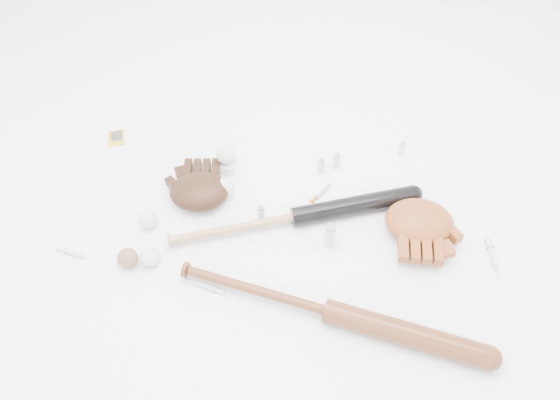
# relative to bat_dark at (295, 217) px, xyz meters

# --- Properties ---
(bat_dark) EXTENTS (0.91, 0.34, 0.07)m
(bat_dark) POSITION_rel_bat_dark_xyz_m (0.00, 0.00, 0.00)
(bat_dark) COLOR black
(bat_dark) RESTS_ON ground
(bat_wood) EXTENTS (1.00, 0.33, 0.07)m
(bat_wood) POSITION_rel_bat_dark_xyz_m (0.12, -0.36, 0.00)
(bat_wood) COLOR brown
(bat_wood) RESTS_ON ground
(glove_dark) EXTENTS (0.27, 0.27, 0.09)m
(glove_dark) POSITION_rel_bat_dark_xyz_m (-0.35, 0.09, 0.01)
(glove_dark) COLOR black
(glove_dark) RESTS_ON ground
(glove_tan) EXTENTS (0.30, 0.30, 0.10)m
(glove_tan) POSITION_rel_bat_dark_xyz_m (0.42, -0.01, 0.02)
(glove_tan) COLOR brown
(glove_tan) RESTS_ON ground
(trading_card) EXTENTS (0.09, 0.10, 0.00)m
(trading_card) POSITION_rel_bat_dark_xyz_m (-0.73, 0.38, -0.03)
(trading_card) COLOR gold
(trading_card) RESTS_ON ground
(pedestal) EXTENTS (0.08, 0.08, 0.04)m
(pedestal) POSITION_rel_bat_dark_xyz_m (-0.27, 0.24, -0.01)
(pedestal) COLOR white
(pedestal) RESTS_ON ground
(baseball_on_pedestal) EXTENTS (0.07, 0.07, 0.07)m
(baseball_on_pedestal) POSITION_rel_bat_dark_xyz_m (-0.27, 0.24, 0.04)
(baseball_on_pedestal) COLOR silver
(baseball_on_pedestal) RESTS_ON pedestal
(baseball_left) EXTENTS (0.06, 0.06, 0.06)m
(baseball_left) POSITION_rel_bat_dark_xyz_m (-0.47, -0.20, -0.00)
(baseball_left) COLOR silver
(baseball_left) RESTS_ON ground
(baseball_upper) EXTENTS (0.08, 0.08, 0.08)m
(baseball_upper) POSITION_rel_bat_dark_xyz_m (-0.26, 0.11, 0.00)
(baseball_upper) COLOR silver
(baseball_upper) RESTS_ON ground
(baseball_mid) EXTENTS (0.06, 0.06, 0.06)m
(baseball_mid) POSITION_rel_bat_dark_xyz_m (-0.51, -0.04, -0.00)
(baseball_mid) COLOR silver
(baseball_mid) RESTS_ON ground
(baseball_aged) EXTENTS (0.07, 0.07, 0.07)m
(baseball_aged) POSITION_rel_bat_dark_xyz_m (-0.54, -0.20, -0.00)
(baseball_aged) COLOR brown
(baseball_aged) RESTS_ON ground
(syringe_0) EXTENTS (0.15, 0.06, 0.02)m
(syringe_0) POSITION_rel_bat_dark_xyz_m (-0.73, -0.18, -0.03)
(syringe_0) COLOR #ADBCC6
(syringe_0) RESTS_ON ground
(syringe_1) EXTENTS (0.16, 0.07, 0.02)m
(syringe_1) POSITION_rel_bat_dark_xyz_m (-0.28, -0.28, -0.02)
(syringe_1) COLOR #ADBCC6
(syringe_1) RESTS_ON ground
(syringe_2) EXTENTS (0.10, 0.13, 0.02)m
(syringe_2) POSITION_rel_bat_dark_xyz_m (0.09, 0.14, -0.03)
(syringe_2) COLOR #ADBCC6
(syringe_2) RESTS_ON ground
(syringe_3) EXTENTS (0.04, 0.17, 0.02)m
(syringe_3) POSITION_rel_bat_dark_xyz_m (0.67, -0.11, -0.02)
(syringe_3) COLOR #ADBCC6
(syringe_3) RESTS_ON ground
(vial_0) EXTENTS (0.03, 0.03, 0.07)m
(vial_0) POSITION_rel_bat_dark_xyz_m (0.09, 0.25, -0.00)
(vial_0) COLOR silver
(vial_0) RESTS_ON ground
(vial_1) EXTENTS (0.02, 0.02, 0.06)m
(vial_1) POSITION_rel_bat_dark_xyz_m (0.40, 0.36, -0.00)
(vial_1) COLOR silver
(vial_1) RESTS_ON ground
(vial_2) EXTENTS (0.03, 0.03, 0.07)m
(vial_2) POSITION_rel_bat_dark_xyz_m (0.15, 0.28, -0.00)
(vial_2) COLOR silver
(vial_2) RESTS_ON ground
(vial_3) EXTENTS (0.04, 0.04, 0.09)m
(vial_3) POSITION_rel_bat_dark_xyz_m (0.12, -0.08, 0.01)
(vial_3) COLOR silver
(vial_3) RESTS_ON ground
(vial_4) EXTENTS (0.03, 0.03, 0.07)m
(vial_4) POSITION_rel_bat_dark_xyz_m (-0.12, 0.01, 0.00)
(vial_4) COLOR silver
(vial_4) RESTS_ON ground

